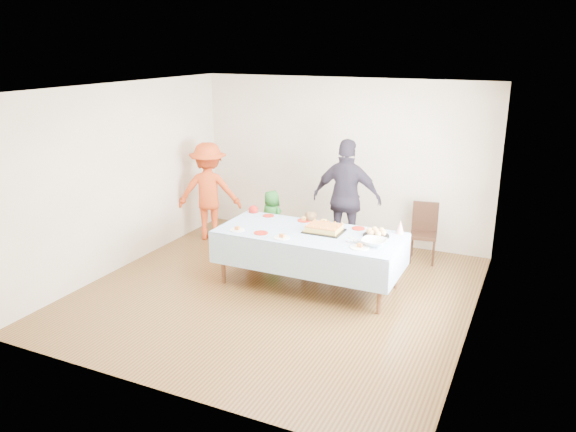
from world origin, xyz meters
name	(u,v)px	position (x,y,z in m)	size (l,w,h in m)	color
ground	(277,292)	(0.00, 0.00, 0.00)	(5.00, 5.00, 0.00)	#4E2F16
room_walls	(280,164)	(0.05, 0.00, 1.77)	(5.04, 5.04, 2.72)	#BEB19B
party_table	(309,236)	(0.31, 0.38, 0.72)	(2.50, 1.10, 0.78)	#56301D
birthday_cake	(324,229)	(0.48, 0.49, 0.82)	(0.52, 0.40, 0.09)	black
rolls_tray	(376,233)	(1.17, 0.60, 0.82)	(0.35, 0.35, 0.10)	black
punch_bowl	(374,242)	(1.24, 0.26, 0.82)	(0.32, 0.32, 0.08)	silver
party_hat	(400,227)	(1.43, 0.84, 0.87)	(0.11, 0.11, 0.18)	white
fork_pile	(354,241)	(0.99, 0.22, 0.81)	(0.24, 0.18, 0.07)	white
plate_red_far_a	(268,216)	(-0.53, 0.81, 0.79)	(0.17, 0.17, 0.01)	red
plate_red_far_b	(304,220)	(0.04, 0.82, 0.79)	(0.20, 0.20, 0.01)	red
plate_red_far_c	(324,223)	(0.34, 0.83, 0.79)	(0.16, 0.16, 0.01)	red
plate_red_far_d	(358,228)	(0.86, 0.80, 0.79)	(0.18, 0.18, 0.01)	red
plate_red_near	(261,233)	(-0.26, 0.07, 0.79)	(0.19, 0.19, 0.01)	red
plate_white_left	(237,230)	(-0.61, 0.04, 0.79)	(0.20, 0.20, 0.01)	white
plate_white_mid	(282,238)	(0.07, 0.01, 0.79)	(0.22, 0.22, 0.01)	white
plate_white_right	(360,247)	(1.11, 0.09, 0.79)	(0.24, 0.24, 0.01)	white
dining_chair	(424,229)	(1.52, 2.03, 0.50)	(0.45, 0.45, 0.90)	black
toddler_left	(254,233)	(-0.83, 0.90, 0.44)	(0.32, 0.21, 0.89)	red
toddler_mid	(272,218)	(-0.89, 1.65, 0.46)	(0.45, 0.29, 0.93)	#236A27
toddler_right	(309,241)	(0.09, 0.90, 0.45)	(0.44, 0.34, 0.90)	tan
adult_left	(209,191)	(-2.01, 1.51, 0.83)	(1.07, 0.61, 1.65)	#C94319
adult_right	(347,199)	(0.37, 1.71, 0.92)	(1.08, 0.45, 1.85)	#2C2735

